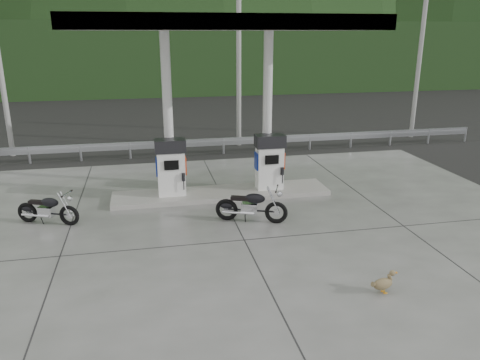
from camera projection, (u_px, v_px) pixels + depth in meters
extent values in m
plane|color=black|center=(237.00, 226.00, 12.95)|extent=(160.00, 160.00, 0.00)
cube|color=#60615C|center=(237.00, 225.00, 12.95)|extent=(18.00, 14.00, 0.02)
cube|color=#9B9990|center=(222.00, 193.00, 15.25)|extent=(7.00, 1.40, 0.15)
cylinder|color=white|center=(168.00, 115.00, 14.54)|extent=(0.30, 0.30, 5.00)
cylinder|color=white|center=(267.00, 111.00, 15.16)|extent=(0.30, 0.30, 5.00)
cube|color=silver|center=(220.00, 23.00, 13.66)|extent=(8.50, 5.00, 0.40)
cube|color=black|center=(192.00, 138.00, 23.68)|extent=(60.00, 7.00, 0.01)
cylinder|color=gray|center=(239.00, 58.00, 20.99)|extent=(0.22, 0.22, 8.00)
cylinder|color=gray|center=(420.00, 56.00, 22.73)|extent=(0.22, 0.22, 8.00)
cube|color=black|center=(168.00, 58.00, 40.05)|extent=(80.00, 6.00, 6.00)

